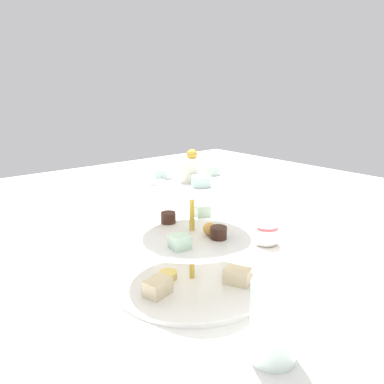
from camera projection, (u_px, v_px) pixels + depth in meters
name	position (u px, v px, depth m)	size (l,w,h in m)	color
ground_plane	(192.00, 282.00, 0.76)	(2.40, 2.40, 0.00)	white
tiered_serving_stand	(192.00, 243.00, 0.74)	(0.31, 0.31, 0.26)	white
water_glass_tall_right	(274.00, 321.00, 0.53)	(0.07, 0.07, 0.12)	silver
water_glass_short_left	(213.00, 223.00, 0.98)	(0.06, 0.06, 0.07)	silver
teacup_with_saucer	(266.00, 235.00, 0.93)	(0.09, 0.09, 0.05)	white
butter_knife_left	(37.00, 338.00, 0.59)	(0.17, 0.01, 0.00)	silver
butter_knife_right	(342.00, 281.00, 0.76)	(0.17, 0.01, 0.00)	silver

